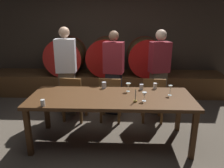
{
  "coord_description": "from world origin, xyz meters",
  "views": [
    {
      "loc": [
        0.34,
        -3.2,
        1.96
      ],
      "look_at": [
        0.22,
        0.05,
        0.92
      ],
      "focal_mm": 34.83,
      "sensor_mm": 36.0,
      "label": 1
    }
  ],
  "objects": [
    {
      "name": "cup_far_left",
      "position": [
        -0.7,
        -0.51,
        0.82
      ],
      "size": [
        0.06,
        0.06,
        0.09
      ],
      "primitive_type": "cylinder",
      "color": "white",
      "rests_on": "dining_table"
    },
    {
      "name": "guest_right",
      "position": [
        1.12,
        1.04,
        0.88
      ],
      "size": [
        0.43,
        0.33,
        1.7
      ],
      "rotation": [
        0.0,
        0.0,
        3.4
      ],
      "color": "brown",
      "rests_on": "ground"
    },
    {
      "name": "wine_glass_center",
      "position": [
        0.7,
        -0.28,
        0.87
      ],
      "size": [
        0.07,
        0.07,
        0.14
      ],
      "color": "white",
      "rests_on": "dining_table"
    },
    {
      "name": "cup_center_right",
      "position": [
        0.71,
        0.22,
        0.82
      ],
      "size": [
        0.06,
        0.06,
        0.09
      ],
      "primitive_type": "cylinder",
      "color": "silver",
      "rests_on": "dining_table"
    },
    {
      "name": "candle_center",
      "position": [
        0.57,
        -0.32,
        0.84
      ],
      "size": [
        0.05,
        0.05,
        0.21
      ],
      "color": "olive",
      "rests_on": "dining_table"
    },
    {
      "name": "guest_left",
      "position": [
        -0.7,
        0.91,
        0.9
      ],
      "size": [
        0.4,
        0.27,
        1.76
      ],
      "rotation": [
        0.0,
        0.0,
        3.21
      ],
      "color": "brown",
      "rests_on": "ground"
    },
    {
      "name": "guest_center",
      "position": [
        0.22,
        0.97,
        0.86
      ],
      "size": [
        0.42,
        0.31,
        1.68
      ],
      "rotation": [
        0.0,
        0.0,
        2.94
      ],
      "color": "black",
      "rests_on": "ground"
    },
    {
      "name": "wine_glass_right",
      "position": [
        1.12,
        -0.03,
        0.9
      ],
      "size": [
        0.06,
        0.06,
        0.16
      ],
      "color": "silver",
      "rests_on": "dining_table"
    },
    {
      "name": "wine_barrel_center",
      "position": [
        -0.01,
        2.19,
        0.98
      ],
      "size": [
        0.9,
        0.9,
        0.9
      ],
      "color": "brown",
      "rests_on": "barrel_shelf"
    },
    {
      "name": "chair_left",
      "position": [
        -0.53,
        0.6,
        0.49
      ],
      "size": [
        0.45,
        0.45,
        0.88
      ],
      "rotation": [
        0.0,
        0.0,
        3.01
      ],
      "color": "brown",
      "rests_on": "ground"
    },
    {
      "name": "ground_plane",
      "position": [
        0.0,
        0.0,
        0.0
      ],
      "size": [
        8.57,
        8.57,
        0.0
      ],
      "primitive_type": "plane",
      "color": "brown"
    },
    {
      "name": "cup_far_right",
      "position": [
        0.94,
        0.28,
        0.83
      ],
      "size": [
        0.06,
        0.06,
        0.1
      ],
      "primitive_type": "cylinder",
      "color": "white",
      "rests_on": "dining_table"
    },
    {
      "name": "chair_right",
      "position": [
        0.97,
        0.61,
        0.49
      ],
      "size": [
        0.42,
        0.42,
        0.88
      ],
      "rotation": [
        0.0,
        0.0,
        3.09
      ],
      "color": "brown",
      "rests_on": "ground"
    },
    {
      "name": "barrel_shelf",
      "position": [
        0.0,
        2.19,
        0.27
      ],
      "size": [
        5.94,
        0.9,
        0.53
      ],
      "primitive_type": "cube",
      "color": "brown",
      "rests_on": "ground"
    },
    {
      "name": "wine_glass_left",
      "position": [
        0.48,
        0.13,
        0.88
      ],
      "size": [
        0.08,
        0.08,
        0.14
      ],
      "color": "silver",
      "rests_on": "dining_table"
    },
    {
      "name": "wine_barrel_right",
      "position": [
        0.99,
        2.19,
        0.98
      ],
      "size": [
        0.9,
        0.9,
        0.9
      ],
      "color": "brown",
      "rests_on": "barrel_shelf"
    },
    {
      "name": "wine_barrel_left",
      "position": [
        -1.01,
        2.19,
        0.98
      ],
      "size": [
        0.9,
        0.9,
        0.9
      ],
      "color": "#513319",
      "rests_on": "barrel_shelf"
    },
    {
      "name": "cup_center_left",
      "position": [
        0.08,
        0.28,
        0.83
      ],
      "size": [
        0.07,
        0.07,
        0.1
      ],
      "primitive_type": "cylinder",
      "color": "silver",
      "rests_on": "dining_table"
    },
    {
      "name": "back_wall",
      "position": [
        0.0,
        2.74,
        1.47
      ],
      "size": [
        6.59,
        0.24,
        2.94
      ],
      "primitive_type": "cube",
      "color": "#473A2D",
      "rests_on": "ground"
    },
    {
      "name": "chair_center",
      "position": [
        0.17,
        0.6,
        0.49
      ],
      "size": [
        0.43,
        0.43,
        0.88
      ],
      "rotation": [
        0.0,
        0.0,
        3.07
      ],
      "color": "brown",
      "rests_on": "ground"
    },
    {
      "name": "dining_table",
      "position": [
        0.21,
        -0.11,
        0.71
      ],
      "size": [
        2.48,
        0.92,
        0.78
      ],
      "color": "#4C2D16",
      "rests_on": "ground"
    }
  ]
}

